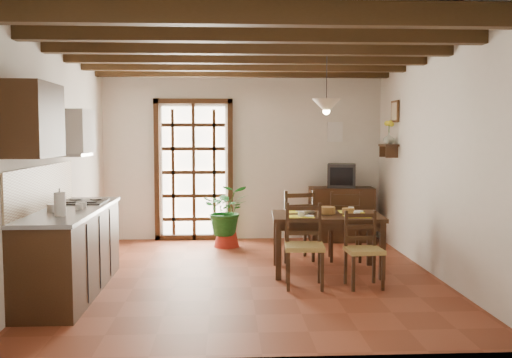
{
  "coord_description": "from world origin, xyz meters",
  "views": [
    {
      "loc": [
        -0.27,
        -6.77,
        1.72
      ],
      "look_at": [
        0.1,
        0.4,
        1.15
      ],
      "focal_mm": 40.0,
      "sensor_mm": 36.0,
      "label": 1
    }
  ],
  "objects": [
    {
      "name": "room_shell",
      "position": [
        0.0,
        0.0,
        1.82
      ],
      "size": [
        4.52,
        5.02,
        2.81
      ],
      "color": "silver",
      "rests_on": "ground_plane"
    },
    {
      "name": "chair_far_left",
      "position": [
        0.67,
        0.86,
        0.3
      ],
      "size": [
        0.51,
        0.5,
        0.97
      ],
      "rotation": [
        0.0,
        0.0,
        3.32
      ],
      "color": "#A58A46",
      "rests_on": "ground_plane"
    },
    {
      "name": "chair_near_left",
      "position": [
        0.6,
        -0.5,
        0.29
      ],
      "size": [
        0.46,
        0.44,
        0.93
      ],
      "rotation": [
        0.0,
        0.0,
        -0.07
      ],
      "color": "#A58A46",
      "rests_on": "ground_plane"
    },
    {
      "name": "chair_near_right",
      "position": [
        1.26,
        -0.54,
        0.27
      ],
      "size": [
        0.41,
        0.39,
        0.85
      ],
      "rotation": [
        0.0,
        0.0,
        0.06
      ],
      "color": "#A58A46",
      "rests_on": "ground_plane"
    },
    {
      "name": "french_door",
      "position": [
        -0.8,
        2.45,
        1.18
      ],
      "size": [
        1.26,
        0.11,
        2.32
      ],
      "color": "white",
      "rests_on": "ground_plane"
    },
    {
      "name": "table_bowl",
      "position": [
        0.73,
        0.23,
        0.75
      ],
      "size": [
        0.28,
        0.28,
        0.05
      ],
      "primitive_type": "imported",
      "rotation": [
        0.0,
        0.0,
        0.39
      ],
      "color": "white",
      "rests_on": "dining_table"
    },
    {
      "name": "kitchen_counter",
      "position": [
        -1.96,
        -0.6,
        0.47
      ],
      "size": [
        0.64,
        2.25,
        1.38
      ],
      "color": "black",
      "rests_on": "ground_plane"
    },
    {
      "name": "chair_far_right",
      "position": [
        1.33,
        0.83,
        0.3
      ],
      "size": [
        0.48,
        0.47,
        0.95
      ],
      "rotation": [
        0.0,
        0.0,
        3.03
      ],
      "color": "#A58A46",
      "rests_on": "ground_plane"
    },
    {
      "name": "upper_cabinet",
      "position": [
        -2.08,
        -1.3,
        1.85
      ],
      "size": [
        0.35,
        0.8,
        0.7
      ],
      "primitive_type": "cube",
      "color": "black",
      "rests_on": "room_shell"
    },
    {
      "name": "table_setting",
      "position": [
        0.97,
        0.17,
        0.73
      ],
      "size": [
        0.98,
        0.65,
        0.09
      ],
      "rotation": [
        0.0,
        0.0,
        -0.05
      ],
      "color": "yellow",
      "rests_on": "dining_table"
    },
    {
      "name": "shelf_vase",
      "position": [
        2.14,
        1.6,
        1.65
      ],
      "size": [
        0.15,
        0.15,
        0.15
      ],
      "primitive_type": "imported",
      "color": "#B2BFB2",
      "rests_on": "wall_shelf"
    },
    {
      "name": "plant_pot",
      "position": [
        -0.28,
        1.83,
        0.11
      ],
      "size": [
        0.39,
        0.39,
        0.24
      ],
      "primitive_type": "cone",
      "color": "maroon",
      "rests_on": "ground_plane"
    },
    {
      "name": "ceiling_beams",
      "position": [
        0.0,
        0.0,
        2.69
      ],
      "size": [
        4.5,
        4.34,
        0.2
      ],
      "color": "black",
      "rests_on": "room_shell"
    },
    {
      "name": "framed_picture",
      "position": [
        2.22,
        1.6,
        2.05
      ],
      "size": [
        0.03,
        0.32,
        0.32
      ],
      "color": "brown",
      "rests_on": "room_shell"
    },
    {
      "name": "fuse_box",
      "position": [
        1.5,
        2.48,
        1.75
      ],
      "size": [
        0.25,
        0.03,
        0.32
      ],
      "primitive_type": "cube",
      "color": "white",
      "rests_on": "room_shell"
    },
    {
      "name": "crt_tv",
      "position": [
        1.56,
        2.22,
        1.05
      ],
      "size": [
        0.51,
        0.48,
        0.37
      ],
      "rotation": [
        0.0,
        0.0,
        -0.21
      ],
      "color": "black",
      "rests_on": "sideboard"
    },
    {
      "name": "shelf_flowers",
      "position": [
        2.14,
        1.6,
        1.86
      ],
      "size": [
        0.14,
        0.14,
        0.36
      ],
      "color": "yellow",
      "rests_on": "shelf_vase"
    },
    {
      "name": "potted_plant",
      "position": [
        -0.28,
        1.83,
        0.57
      ],
      "size": [
        1.88,
        1.64,
        2.01
      ],
      "primitive_type": "imported",
      "rotation": [
        0.0,
        0.0,
        0.05
      ],
      "color": "#144C19",
      "rests_on": "ground_plane"
    },
    {
      "name": "pendant_lamp",
      "position": [
        0.97,
        0.27,
        2.08
      ],
      "size": [
        0.36,
        0.36,
        0.84
      ],
      "color": "black",
      "rests_on": "room_shell"
    },
    {
      "name": "counter_items",
      "position": [
        -1.95,
        -0.51,
        0.96
      ],
      "size": [
        0.5,
        1.43,
        0.25
      ],
      "color": "black",
      "rests_on": "kitchen_counter"
    },
    {
      "name": "ground_plane",
      "position": [
        0.0,
        0.0,
        0.0
      ],
      "size": [
        5.0,
        5.0,
        0.0
      ],
      "primitive_type": "plane",
      "color": "brown"
    },
    {
      "name": "wall_shelf",
      "position": [
        2.14,
        1.6,
        1.51
      ],
      "size": [
        0.2,
        0.42,
        0.2
      ],
      "color": "black",
      "rests_on": "room_shell"
    },
    {
      "name": "sideboard",
      "position": [
        1.56,
        2.23,
        0.43
      ],
      "size": [
        1.04,
        0.51,
        0.86
      ],
      "primitive_type": "cube",
      "rotation": [
        0.0,
        0.0,
        -0.06
      ],
      "color": "black",
      "rests_on": "ground_plane"
    },
    {
      "name": "dining_table",
      "position": [
        0.97,
        0.17,
        0.63
      ],
      "size": [
        1.38,
        0.93,
        0.73
      ],
      "rotation": [
        0.0,
        0.0,
        -0.05
      ],
      "color": "black",
      "rests_on": "ground_plane"
    },
    {
      "name": "range_hood",
      "position": [
        -2.05,
        -0.05,
        1.73
      ],
      "size": [
        0.38,
        0.6,
        0.54
      ],
      "color": "white",
      "rests_on": "room_shell"
    }
  ]
}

